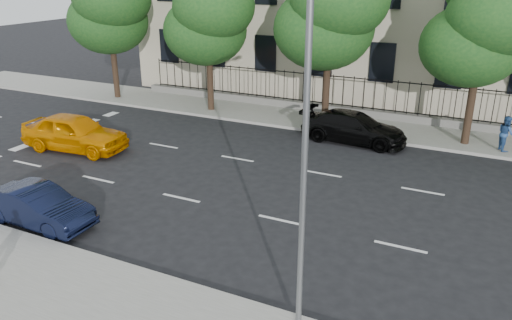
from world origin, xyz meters
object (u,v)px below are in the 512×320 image
at_px(street_light, 315,114).
at_px(black_sedan, 354,127).
at_px(yellow_taxi, 75,132).
at_px(navy_sedan, 38,206).

relative_size(street_light, black_sedan, 1.57).
relative_size(yellow_taxi, navy_sedan, 1.26).
height_order(navy_sedan, black_sedan, black_sedan).
distance_m(yellow_taxi, black_sedan, 13.20).
height_order(street_light, navy_sedan, street_light).
xyz_separation_m(yellow_taxi, navy_sedan, (4.23, -5.99, -0.20)).
bearing_deg(navy_sedan, street_light, -92.60).
relative_size(street_light, yellow_taxi, 1.60).
bearing_deg(black_sedan, street_light, -166.15).
bearing_deg(street_light, yellow_taxi, 154.66).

